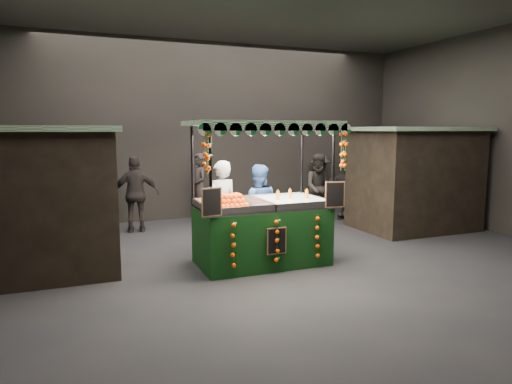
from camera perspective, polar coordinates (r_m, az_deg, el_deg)
name	(u,v)px	position (r m, az deg, el deg)	size (l,w,h in m)	color
ground	(282,262)	(8.90, 3.34, -8.72)	(12.00, 12.00, 0.00)	black
market_hall	(284,83)	(8.57, 3.52, 13.50)	(12.10, 10.10, 5.05)	black
neighbour_stall_left	(30,201)	(8.83, -26.53, -0.97)	(3.00, 2.20, 2.60)	black
neighbour_stall_right	(414,178)	(12.29, 19.18, 1.68)	(3.00, 2.20, 2.60)	black
juice_stall	(263,221)	(8.56, 0.87, -3.61)	(2.78, 1.63, 2.69)	black
vendor_grey	(221,208)	(9.25, -4.39, -1.98)	(0.78, 0.59, 1.92)	gray
vendor_blue	(258,207)	(9.60, 0.23, -1.93)	(1.07, 0.95, 1.81)	#2B4989
shopper_0	(32,208)	(10.40, -26.24, -1.83)	(0.77, 0.60, 1.87)	black
shopper_1	(320,188)	(12.72, 8.03, 0.55)	(1.11, 0.99, 1.87)	#2B2723
shopper_2	(136,194)	(11.62, -14.80, -0.24)	(1.17, 0.62, 1.91)	black
shopper_3	(320,183)	(14.31, 8.03, 1.15)	(1.15, 1.32, 1.77)	#292521
shopper_4	(78,205)	(11.52, -21.48, -1.58)	(0.88, 0.84, 1.52)	#2C2824
shopper_5	(349,187)	(13.00, 11.54, 0.58)	(1.17, 1.80, 1.85)	#2A2522
shopper_6	(200,188)	(12.43, -7.08, 0.47)	(0.47, 0.71, 1.90)	#2E2726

